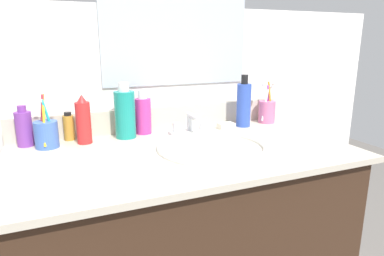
# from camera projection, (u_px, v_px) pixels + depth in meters

# --- Properties ---
(countertop) EXTENTS (1.08, 0.59, 0.02)m
(countertop) POSITION_uv_depth(u_px,v_px,m) (184.00, 153.00, 1.09)
(countertop) COLOR beige
(countertop) RESTS_ON vanity_cabinet
(backsplash) EXTENTS (1.08, 0.02, 0.09)m
(backsplash) POSITION_uv_depth(u_px,v_px,m) (157.00, 118.00, 1.34)
(backsplash) COLOR beige
(backsplash) RESTS_ON countertop
(back_wall) EXTENTS (2.18, 0.04, 1.30)m
(back_wall) POSITION_uv_depth(u_px,v_px,m) (154.00, 166.00, 1.45)
(back_wall) COLOR white
(back_wall) RESTS_ON ground_plane
(mirror_panel) EXTENTS (0.60, 0.01, 0.56)m
(mirror_panel) POSITION_uv_depth(u_px,v_px,m) (177.00, 12.00, 1.31)
(mirror_panel) COLOR #B2BCC6
(sink_basin) EXTENTS (0.37, 0.37, 0.11)m
(sink_basin) POSITION_uv_depth(u_px,v_px,m) (213.00, 157.00, 1.12)
(sink_basin) COLOR white
(sink_basin) RESTS_ON countertop
(faucet) EXTENTS (0.16, 0.10, 0.08)m
(faucet) POSITION_uv_depth(u_px,v_px,m) (190.00, 127.00, 1.28)
(faucet) COLOR silver
(faucet) RESTS_ON countertop
(bottle_oil_amber) EXTENTS (0.04, 0.04, 0.10)m
(bottle_oil_amber) POSITION_uv_depth(u_px,v_px,m) (69.00, 127.00, 1.19)
(bottle_oil_amber) COLOR gold
(bottle_oil_amber) RESTS_ON countertop
(bottle_shampoo_blue) EXTENTS (0.06, 0.06, 0.21)m
(bottle_shampoo_blue) POSITION_uv_depth(u_px,v_px,m) (244.00, 104.00, 1.38)
(bottle_shampoo_blue) COLOR #2D4CB2
(bottle_shampoo_blue) RESTS_ON countertop
(bottle_cream_purple) EXTENTS (0.05, 0.05, 0.14)m
(bottle_cream_purple) POSITION_uv_depth(u_px,v_px,m) (24.00, 128.00, 1.12)
(bottle_cream_purple) COLOR #7A3899
(bottle_cream_purple) RESTS_ON countertop
(bottle_soap_pink) EXTENTS (0.06, 0.06, 0.17)m
(bottle_soap_pink) POSITION_uv_depth(u_px,v_px,m) (143.00, 114.00, 1.27)
(bottle_soap_pink) COLOR #D8338C
(bottle_soap_pink) RESTS_ON countertop
(bottle_spray_red) EXTENTS (0.05, 0.05, 0.17)m
(bottle_spray_red) POSITION_uv_depth(u_px,v_px,m) (83.00, 121.00, 1.15)
(bottle_spray_red) COLOR red
(bottle_spray_red) RESTS_ON countertop
(bottle_mouthwash_teal) EXTENTS (0.07, 0.07, 0.20)m
(bottle_mouthwash_teal) POSITION_uv_depth(u_px,v_px,m) (125.00, 113.00, 1.21)
(bottle_mouthwash_teal) COLOR teal
(bottle_mouthwash_teal) RESTS_ON countertop
(cup_pink) EXTENTS (0.08, 0.07, 0.18)m
(cup_pink) POSITION_uv_depth(u_px,v_px,m) (267.00, 111.00, 1.45)
(cup_pink) COLOR #D16693
(cup_pink) RESTS_ON countertop
(cup_blue_plastic) EXTENTS (0.08, 0.09, 0.18)m
(cup_blue_plastic) POSITION_uv_depth(u_px,v_px,m) (46.00, 133.00, 1.11)
(cup_blue_plastic) COLOR #3F66B7
(cup_blue_plastic) RESTS_ON countertop
(soap_bar) EXTENTS (0.06, 0.04, 0.02)m
(soap_bar) POSITION_uv_depth(u_px,v_px,m) (226.00, 126.00, 1.35)
(soap_bar) COLOR white
(soap_bar) RESTS_ON countertop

